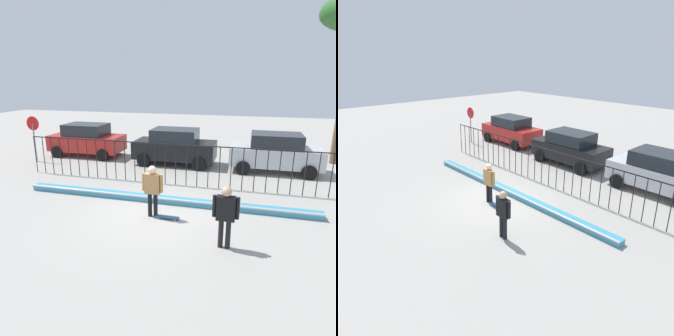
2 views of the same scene
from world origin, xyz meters
TOP-DOWN VIEW (x-y plane):
  - ground_plane at (0.00, 0.00)m, footprint 60.00×60.00m
  - bowl_coping_ledge at (0.00, 1.02)m, footprint 11.00×0.40m
  - perimeter_fence at (0.00, 3.08)m, footprint 14.04×0.04m
  - skateboarder at (0.02, -0.20)m, footprint 0.71×0.27m
  - skateboard at (0.53, -0.25)m, footprint 0.80×0.20m
  - camera_operator at (2.48, -1.55)m, footprint 0.71×0.27m
  - parked_car_red at (-6.34, 6.81)m, footprint 4.30×2.12m
  - parked_car_black at (-0.84, 6.35)m, footprint 4.30×2.12m
  - parked_car_silver at (4.24, 6.26)m, footprint 4.30×2.12m
  - stop_sign at (-8.39, 4.84)m, footprint 0.76×0.07m

SIDE VIEW (x-z plane):
  - ground_plane at x=0.00m, z-range 0.00..0.00m
  - skateboard at x=0.53m, z-range 0.02..0.10m
  - bowl_coping_ledge at x=0.00m, z-range -0.01..0.25m
  - parked_car_red at x=-6.34m, z-range 0.02..1.92m
  - parked_car_black at x=-0.84m, z-range 0.02..1.92m
  - parked_car_silver at x=4.24m, z-range 0.02..1.92m
  - camera_operator at x=2.48m, z-range 0.18..1.93m
  - skateboarder at x=0.02m, z-range 0.18..1.94m
  - perimeter_fence at x=0.00m, z-range 0.21..2.01m
  - stop_sign at x=-8.39m, z-range 0.37..2.87m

